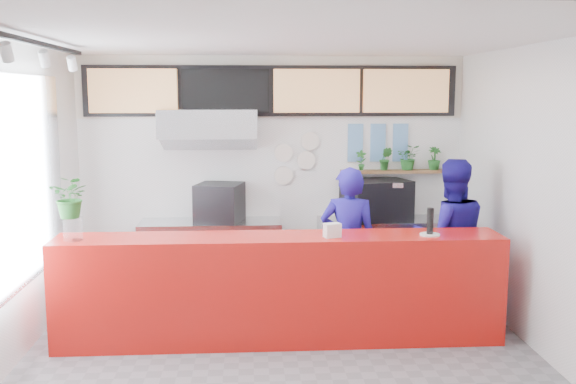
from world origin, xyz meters
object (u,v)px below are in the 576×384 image
(panini_oven, at_px, (220,202))
(espresso_machine, at_px, (376,200))
(service_counter, at_px, (280,289))
(staff_center, at_px, (348,244))
(pepper_mill, at_px, (430,221))
(staff_right, at_px, (450,238))

(panini_oven, bearing_deg, espresso_machine, 15.05)
(service_counter, relative_size, espresso_machine, 5.61)
(espresso_machine, xyz_separation_m, staff_center, (-0.55, -1.21, -0.29))
(panini_oven, height_order, pepper_mill, panini_oven)
(panini_oven, relative_size, espresso_machine, 0.67)
(panini_oven, bearing_deg, service_counter, -54.20)
(staff_center, bearing_deg, staff_right, -164.17)
(service_counter, height_order, staff_center, staff_center)
(staff_center, relative_size, staff_right, 0.96)
(staff_center, bearing_deg, panini_oven, -26.10)
(staff_center, height_order, staff_right, staff_right)
(service_counter, distance_m, staff_right, 2.09)
(panini_oven, relative_size, pepper_mill, 2.04)
(panini_oven, bearing_deg, staff_right, -8.57)
(service_counter, bearing_deg, staff_center, 36.91)
(staff_center, distance_m, staff_right, 1.16)
(espresso_machine, bearing_deg, pepper_mill, -100.79)
(pepper_mill, bearing_deg, service_counter, 177.59)
(staff_right, relative_size, pepper_mill, 6.80)
(panini_oven, bearing_deg, pepper_mill, -25.29)
(espresso_machine, relative_size, pepper_mill, 3.03)
(espresso_machine, xyz_separation_m, staff_right, (0.61, -1.15, -0.26))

